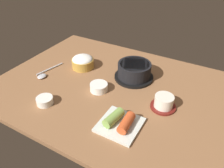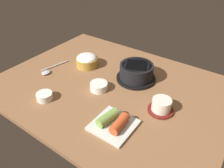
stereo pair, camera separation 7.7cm
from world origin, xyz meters
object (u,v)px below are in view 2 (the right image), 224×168
(tea_cup_with_saucer, at_px, (161,106))
(banchan_cup_center, at_px, (99,86))
(rice_bowl, at_px, (87,60))
(stone_pot, at_px, (136,72))
(kimchi_plate, at_px, (114,123))
(spoon, at_px, (49,70))
(side_bowl_near, at_px, (45,96))

(tea_cup_with_saucer, bearing_deg, banchan_cup_center, -174.19)
(banchan_cup_center, bearing_deg, rice_bowl, 144.23)
(stone_pot, distance_m, kimchi_plate, 0.32)
(tea_cup_with_saucer, height_order, spoon, tea_cup_with_saucer)
(side_bowl_near, bearing_deg, tea_cup_with_saucer, 26.49)
(rice_bowl, xyz_separation_m, side_bowl_near, (0.03, -0.30, -0.02))
(tea_cup_with_saucer, height_order, kimchi_plate, tea_cup_with_saucer)
(banchan_cup_center, distance_m, side_bowl_near, 0.23)
(tea_cup_with_saucer, xyz_separation_m, side_bowl_near, (-0.42, -0.21, -0.01))
(rice_bowl, distance_m, banchan_cup_center, 0.21)
(rice_bowl, relative_size, banchan_cup_center, 1.44)
(rice_bowl, relative_size, spoon, 0.65)
(side_bowl_near, distance_m, spoon, 0.22)
(stone_pot, height_order, tea_cup_with_saucer, stone_pot)
(kimchi_plate, relative_size, side_bowl_near, 2.17)
(banchan_cup_center, bearing_deg, side_bowl_near, -127.87)
(side_bowl_near, xyz_separation_m, spoon, (-0.15, 0.16, -0.01))
(banchan_cup_center, xyz_separation_m, kimchi_plate, (0.18, -0.14, -0.00))
(tea_cup_with_saucer, bearing_deg, side_bowl_near, -153.51)
(tea_cup_with_saucer, xyz_separation_m, spoon, (-0.57, -0.05, -0.02))
(rice_bowl, bearing_deg, spoon, -128.63)
(rice_bowl, distance_m, kimchi_plate, 0.44)
(tea_cup_with_saucer, relative_size, spoon, 0.59)
(tea_cup_with_saucer, height_order, side_bowl_near, tea_cup_with_saucer)
(tea_cup_with_saucer, bearing_deg, stone_pot, 144.36)
(tea_cup_with_saucer, distance_m, spoon, 0.57)
(tea_cup_with_saucer, bearing_deg, spoon, -174.69)
(banchan_cup_center, bearing_deg, spoon, -175.16)
(banchan_cup_center, relative_size, spoon, 0.45)
(banchan_cup_center, height_order, kimchi_plate, kimchi_plate)
(tea_cup_with_saucer, bearing_deg, kimchi_plate, -120.92)
(tea_cup_with_saucer, xyz_separation_m, banchan_cup_center, (-0.28, -0.03, -0.01))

